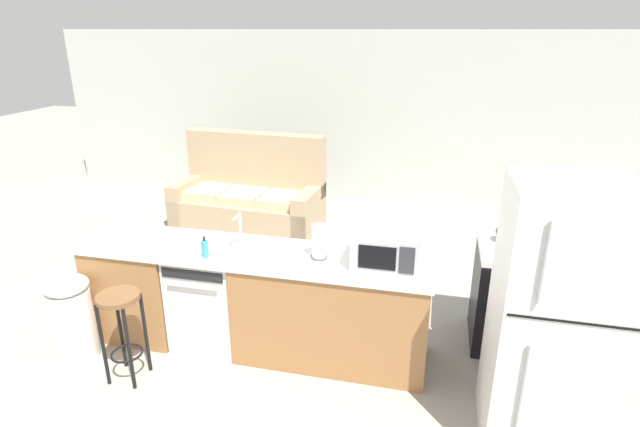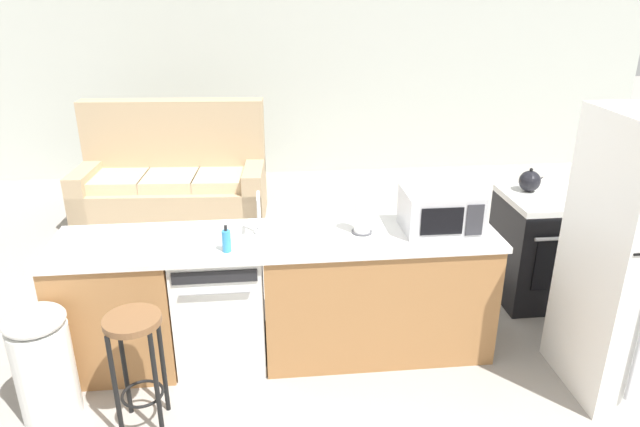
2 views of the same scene
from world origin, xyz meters
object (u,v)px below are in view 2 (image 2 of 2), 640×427
object	(u,v)px
stove_range	(547,248)
microwave	(441,211)
bar_stool	(136,349)
kettle	(530,181)
paper_towel_roll	(362,214)
dishwasher	(221,303)
couch	(174,182)
soap_bottle	(226,241)
trash_bin	(43,363)

from	to	relation	value
stove_range	microwave	world-z (taller)	microwave
bar_stool	kettle	bearing A→B (deg)	24.77
paper_towel_roll	dishwasher	bearing A→B (deg)	-179.59
dishwasher	couch	distance (m)	2.79
kettle	bar_stool	size ratio (longest dim) A/B	0.28
dishwasher	stove_range	world-z (taller)	stove_range
bar_stool	couch	size ratio (longest dim) A/B	0.36
paper_towel_roll	kettle	bearing A→B (deg)	24.54
stove_range	soap_bottle	distance (m)	2.68
microwave	couch	distance (m)	3.52
paper_towel_roll	couch	xyz separation A→B (m)	(-1.63, 2.70, -0.64)
microwave	bar_stool	world-z (taller)	microwave
microwave	stove_range	bearing A→B (deg)	26.33
paper_towel_roll	bar_stool	distance (m)	1.62
stove_range	microwave	xyz separation A→B (m)	(-1.11, -0.55, 0.59)
kettle	trash_bin	size ratio (longest dim) A/B	0.28
kettle	microwave	bearing A→B (deg)	-144.26
soap_bottle	bar_stool	world-z (taller)	soap_bottle
trash_bin	dishwasher	bearing A→B (deg)	26.42
couch	dishwasher	bearing A→B (deg)	-76.12
microwave	bar_stool	bearing A→B (deg)	-161.51
dishwasher	paper_towel_roll	size ratio (longest dim) A/B	2.98
stove_range	paper_towel_roll	size ratio (longest dim) A/B	3.19
paper_towel_roll	bar_stool	world-z (taller)	paper_towel_roll
dishwasher	kettle	world-z (taller)	kettle
trash_bin	couch	distance (m)	3.22
bar_stool	trash_bin	size ratio (longest dim) A/B	1.00
dishwasher	stove_range	bearing A→B (deg)	11.91
soap_bottle	trash_bin	world-z (taller)	soap_bottle
stove_range	couch	bearing A→B (deg)	146.59
soap_bottle	couch	world-z (taller)	couch
stove_range	kettle	size ratio (longest dim) A/B	4.39
stove_range	microwave	bearing A→B (deg)	-153.67
paper_towel_roll	bar_stool	size ratio (longest dim) A/B	0.38
paper_towel_roll	trash_bin	distance (m)	2.14
kettle	bar_stool	bearing A→B (deg)	-155.23
microwave	kettle	distance (m)	1.17
stove_range	couch	size ratio (longest dim) A/B	0.44
microwave	soap_bottle	distance (m)	1.42
soap_bottle	stove_range	bearing A→B (deg)	16.30
microwave	paper_towel_roll	distance (m)	0.53
paper_towel_roll	soap_bottle	world-z (taller)	paper_towel_roll
soap_bottle	kettle	world-z (taller)	kettle
trash_bin	bar_stool	bearing A→B (deg)	-13.85
stove_range	trash_bin	size ratio (longest dim) A/B	1.22
stove_range	couch	distance (m)	3.92
paper_towel_roll	kettle	size ratio (longest dim) A/B	1.38
stove_range	kettle	world-z (taller)	kettle
kettle	bar_stool	xyz separation A→B (m)	(-2.87, -1.32, -0.45)
stove_range	soap_bottle	world-z (taller)	soap_bottle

